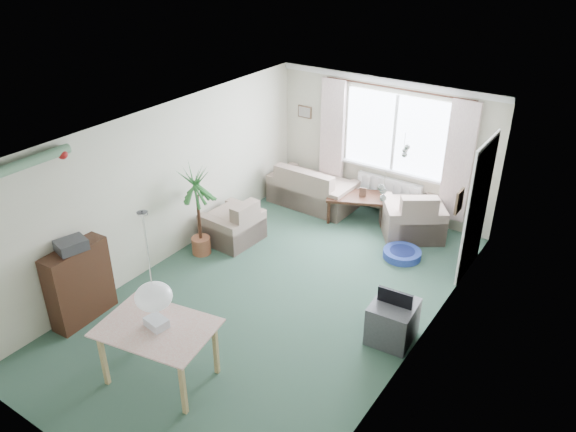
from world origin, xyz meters
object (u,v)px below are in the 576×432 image
Objects in this scene: armchair_left at (232,220)px; pet_bed at (402,254)px; armchair_corner at (413,211)px; tv_cube at (393,321)px; houseplant at (198,211)px; bookshelf at (79,284)px; coffee_table at (356,207)px; sofa at (313,185)px; dining_table at (160,354)px.

armchair_left is 1.40× the size of pet_bed.
armchair_left is (-2.35, -1.82, -0.05)m from armchair_corner.
tv_cube is (0.85, -2.63, -0.16)m from armchair_corner.
armchair_corner is at bearing 44.05° from houseplant.
bookshelf is at bearing 24.68° from armchair_corner.
bookshelf reaches higher than armchair_corner.
bookshelf is (-1.67, -4.44, 0.30)m from coffee_table.
pet_bed is at bearing 161.06° from sofa.
dining_table is at bearing -90.21° from coffee_table.
houseplant is at bearing -10.78° from armchair_left.
armchair_left is at bearing 79.32° from sofa.
coffee_table is 1.73× the size of pet_bed.
armchair_corner is 1.03m from coffee_table.
armchair_corner reaches higher than armchair_left.
bookshelf is at bearing -3.98° from armchair_left.
coffee_table reaches higher than pet_bed.
pet_bed is at bearing 68.84° from armchair_corner.
armchair_left is 1.42× the size of tv_cube.
sofa reaches higher than pet_bed.
sofa is 2.66× the size of tv_cube.
armchair_corner is 1.59× the size of pet_bed.
bookshelf reaches higher than dining_table.
armchair_corner is at bearing 104.04° from tv_cube.
bookshelf is 0.72× the size of houseplant.
bookshelf is 0.92× the size of dining_table.
armchair_corner is 1.14× the size of armchair_left.
dining_table is 2.82m from tv_cube.
armchair_left is 0.72× the size of dining_table.
bookshelf reaches higher than tv_cube.
tv_cube reaches higher than coffee_table.
pet_bed is (2.13, -0.80, -0.33)m from sofa.
armchair_corner is at bearing 103.27° from pet_bed.
sofa reaches higher than dining_table.
armchair_left is 2.75m from pet_bed.
sofa is 4.58m from bookshelf.
coffee_table is 1.41m from pet_bed.
sofa is 1.46× the size of bookshelf.
tv_cube is at bearing 24.62° from bookshelf.
coffee_table is 0.89× the size of dining_table.
bookshelf is 4.01m from tv_cube.
armchair_corner is 1.62× the size of tv_cube.
bookshelf reaches higher than coffee_table.
armchair_left reaches higher than pet_bed.
dining_table reaches higher than tv_cube.
armchair_corner is 0.92× the size of coffee_table.
armchair_corner is 0.82× the size of dining_table.
bookshelf is 1.68m from dining_table.
armchair_left is 3.19m from dining_table.
sofa is at bearing 77.30° from houseplant.
tv_cube reaches higher than pet_bed.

